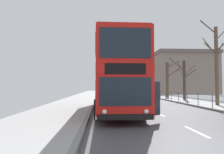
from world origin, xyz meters
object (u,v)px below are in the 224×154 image
Objects in this scene: double_decker_bus_main at (115,77)px; background_building_00 at (179,74)px; bare_tree_far_01 at (184,79)px; bare_tree_far_02 at (168,79)px; bare_tree_far_00 at (216,62)px.

background_building_00 is (17.43, 34.29, 2.35)m from double_decker_bus_main.
bare_tree_far_01 is (8.84, 10.24, 0.27)m from double_decker_bus_main.
bare_tree_far_02 is (-0.01, 6.00, 0.21)m from bare_tree_far_01.
bare_tree_far_00 is 12.79m from bare_tree_far_02.
bare_tree_far_01 is 6.00m from bare_tree_far_02.
bare_tree_far_00 is at bearing -89.58° from bare_tree_far_01.
bare_tree_far_00 is (8.89, 3.49, 1.45)m from double_decker_bus_main.
bare_tree_far_02 reaches higher than bare_tree_far_01.
bare_tree_far_00 reaches higher than double_decker_bus_main.
bare_tree_far_01 is at bearing -89.86° from bare_tree_far_02.
bare_tree_far_00 is 0.50× the size of background_building_00.
bare_tree_far_01 is at bearing 90.42° from bare_tree_far_00.
double_decker_bus_main is at bearing -118.52° from bare_tree_far_02.
background_building_00 is at bearing 70.34° from bare_tree_far_01.
double_decker_bus_main is 1.93× the size of bare_tree_far_02.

